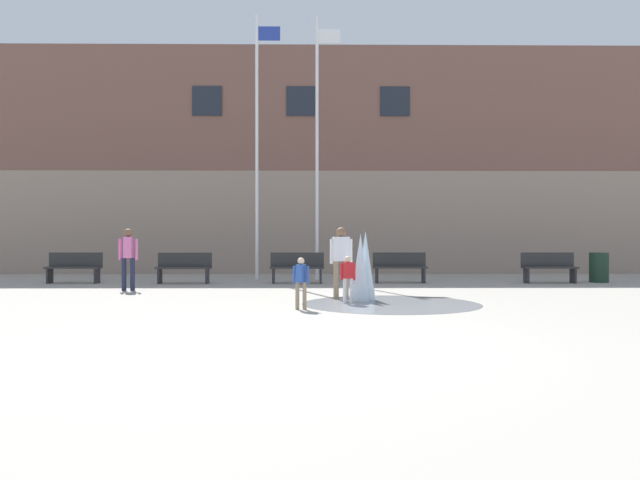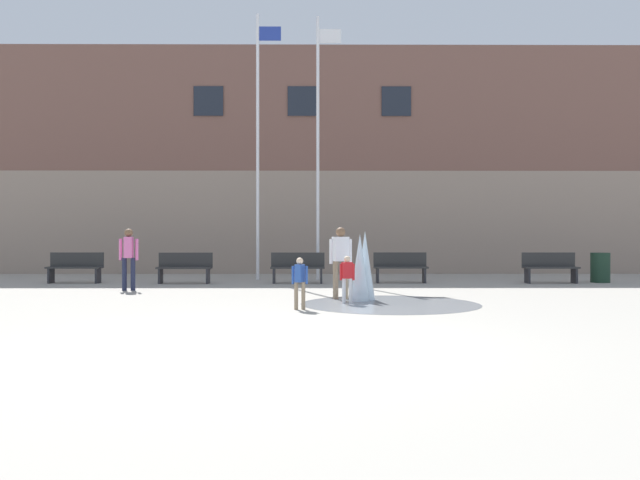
{
  "view_description": "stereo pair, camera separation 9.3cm",
  "coord_description": "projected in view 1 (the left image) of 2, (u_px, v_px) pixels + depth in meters",
  "views": [
    {
      "loc": [
        0.42,
        -8.07,
        1.37
      ],
      "look_at": [
        0.61,
        7.57,
        1.3
      ],
      "focal_mm": 35.0,
      "sensor_mm": 36.0,
      "label": 1
    },
    {
      "loc": [
        0.52,
        -8.07,
        1.37
      ],
      "look_at": [
        0.61,
        7.57,
        1.3
      ],
      "focal_mm": 35.0,
      "sensor_mm": 36.0,
      "label": 2
    }
  ],
  "objects": [
    {
      "name": "park_bench_far_left",
      "position": [
        74.0,
        267.0,
        18.57
      ],
      "size": [
        1.6,
        0.44,
        0.91
      ],
      "color": "#28282D",
      "rests_on": "ground"
    },
    {
      "name": "park_bench_near_trashcan",
      "position": [
        549.0,
        267.0,
        18.62
      ],
      "size": [
        1.6,
        0.44,
        0.91
      ],
      "color": "#28282D",
      "rests_on": "ground"
    },
    {
      "name": "library_building",
      "position": [
        303.0,
        168.0,
        26.22
      ],
      "size": [
        36.0,
        6.05,
        8.56
      ],
      "color": "gray",
      "rests_on": "ground"
    },
    {
      "name": "ground_plane",
      "position": [
        280.0,
        343.0,
        8.07
      ],
      "size": [
        100.0,
        100.0,
        0.0
      ],
      "primitive_type": "plane",
      "color": "#9E998E"
    },
    {
      "name": "flagpole_right",
      "position": [
        318.0,
        140.0,
        20.03
      ],
      "size": [
        0.8,
        0.1,
        8.47
      ],
      "color": "silver",
      "rests_on": "ground"
    },
    {
      "name": "child_running",
      "position": [
        348.0,
        276.0,
        12.84
      ],
      "size": [
        0.31,
        0.2,
        0.99
      ],
      "rotation": [
        0.0,
        0.0,
        -2.73
      ],
      "color": "silver",
      "rests_on": "ground"
    },
    {
      "name": "flagpole_left",
      "position": [
        258.0,
        139.0,
        20.01
      ],
      "size": [
        0.8,
        0.1,
        8.54
      ],
      "color": "silver",
      "rests_on": "ground"
    },
    {
      "name": "adult_near_bench",
      "position": [
        341.0,
        257.0,
        13.78
      ],
      "size": [
        0.5,
        0.32,
        1.59
      ],
      "rotation": [
        0.0,
        0.0,
        0.42
      ],
      "color": "#89755B",
      "rests_on": "ground"
    },
    {
      "name": "trash_can",
      "position": [
        599.0,
        268.0,
        18.89
      ],
      "size": [
        0.56,
        0.56,
        0.9
      ],
      "primitive_type": "cylinder",
      "color": "#193323",
      "rests_on": "ground"
    },
    {
      "name": "teen_by_trashcan",
      "position": [
        128.0,
        254.0,
        15.96
      ],
      "size": [
        0.5,
        0.36,
        1.59
      ],
      "rotation": [
        0.0,
        0.0,
        -1.43
      ],
      "color": "#1E233D",
      "rests_on": "ground"
    },
    {
      "name": "park_bench_center",
      "position": [
        297.0,
        267.0,
        18.54
      ],
      "size": [
        1.6,
        0.44,
        0.91
      ],
      "color": "#28282D",
      "rests_on": "ground"
    },
    {
      "name": "park_bench_under_left_flagpole",
      "position": [
        184.0,
        267.0,
        18.4
      ],
      "size": [
        1.6,
        0.44,
        0.91
      ],
      "color": "#28282D",
      "rests_on": "ground"
    },
    {
      "name": "park_bench_under_right_flagpole",
      "position": [
        400.0,
        267.0,
        18.7
      ],
      "size": [
        1.6,
        0.44,
        0.91
      ],
      "color": "#28282D",
      "rests_on": "ground"
    },
    {
      "name": "child_with_pink_shirt",
      "position": [
        301.0,
        279.0,
        11.78
      ],
      "size": [
        0.31,
        0.24,
        0.99
      ],
      "rotation": [
        0.0,
        0.0,
        -1.97
      ],
      "color": "#89755B",
      "rests_on": "ground"
    },
    {
      "name": "splash_fountain",
      "position": [
        367.0,
        272.0,
        13.37
      ],
      "size": [
        3.67,
        3.67,
        1.52
      ],
      "color": "gray",
      "rests_on": "ground"
    }
  ]
}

